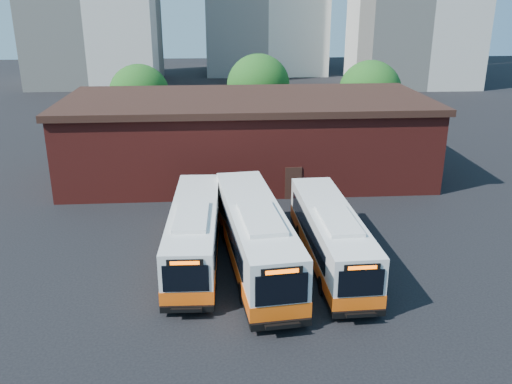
{
  "coord_description": "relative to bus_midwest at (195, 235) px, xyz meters",
  "views": [
    {
      "loc": [
        -2.32,
        -22.51,
        13.84
      ],
      "look_at": [
        -0.33,
        5.01,
        3.85
      ],
      "focal_mm": 38.0,
      "sensor_mm": 36.0,
      "label": 1
    }
  ],
  "objects": [
    {
      "name": "bus_east",
      "position": [
        7.38,
        -1.0,
        -0.01
      ],
      "size": [
        2.82,
        12.03,
        3.25
      ],
      "rotation": [
        0.0,
        0.0,
        0.03
      ],
      "color": "silver",
      "rests_on": "ground"
    },
    {
      "name": "depot_building",
      "position": [
        3.74,
        15.17,
        1.77
      ],
      "size": [
        28.6,
        12.6,
        6.4
      ],
      "color": "maroon",
      "rests_on": "ground"
    },
    {
      "name": "tree_mid",
      "position": [
        5.74,
        29.17,
        3.59
      ],
      "size": [
        6.56,
        6.56,
        8.36
      ],
      "color": "#382314",
      "rests_on": "ground"
    },
    {
      "name": "bus_midwest",
      "position": [
        0.0,
        0.0,
        0.0
      ],
      "size": [
        2.87,
        12.13,
        3.28
      ],
      "rotation": [
        0.0,
        0.0,
        -0.03
      ],
      "color": "silver",
      "rests_on": "ground"
    },
    {
      "name": "transit_worker",
      "position": [
        4.16,
        -6.0,
        -0.5
      ],
      "size": [
        0.67,
        0.83,
        1.98
      ],
      "primitive_type": "imported",
      "rotation": [
        0.0,
        0.0,
        1.26
      ],
      "color": "black",
      "rests_on": "ground"
    },
    {
      "name": "bus_mideast",
      "position": [
        3.28,
        -1.07,
        0.15
      ],
      "size": [
        4.07,
        13.4,
        3.6
      ],
      "rotation": [
        0.0,
        0.0,
        0.11
      ],
      "color": "silver",
      "rests_on": "ground"
    },
    {
      "name": "tree_east",
      "position": [
        16.74,
        26.17,
        3.34
      ],
      "size": [
        6.24,
        6.24,
        7.96
      ],
      "color": "#382314",
      "rests_on": "ground"
    },
    {
      "name": "tree_west",
      "position": [
        -6.26,
        27.17,
        3.15
      ],
      "size": [
        6.0,
        6.0,
        7.65
      ],
      "color": "#382314",
      "rests_on": "ground"
    },
    {
      "name": "ground",
      "position": [
        3.74,
        -4.83,
        -1.49
      ],
      "size": [
        220.0,
        220.0,
        0.0
      ],
      "primitive_type": "plane",
      "color": "black"
    }
  ]
}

